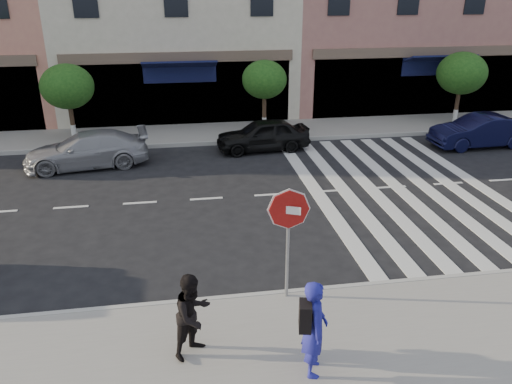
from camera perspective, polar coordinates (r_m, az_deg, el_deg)
name	(u,v)px	position (r m, az deg, el deg)	size (l,w,h in m)	color
ground	(218,266)	(11.84, -4.37, -8.41)	(120.00, 120.00, 0.00)	black
sidewalk_near	(238,379)	(8.80, -2.07, -20.56)	(60.00, 4.50, 0.15)	gray
sidewalk_far	(195,134)	(21.98, -6.94, 6.60)	(60.00, 3.00, 0.15)	gray
street_tree_wb	(67,87)	(21.69, -20.77, 11.18)	(2.10, 2.10, 3.06)	#473323
street_tree_c	(264,80)	(21.58, 0.96, 12.69)	(1.90, 1.90, 3.04)	#473323
street_tree_ea	(462,73)	(24.77, 22.46, 12.41)	(2.20, 2.20, 3.19)	#473323
stop_sign	(289,220)	(9.65, 3.75, -3.18)	(0.78, 0.38, 2.40)	gray
photographer	(315,328)	(8.34, 6.72, -15.20)	(0.62, 0.41, 1.71)	navy
walker	(193,315)	(8.76, -7.22, -13.78)	(0.75, 0.59, 1.55)	black
car_far_left	(87,150)	(18.88, -18.78, 4.59)	(1.75, 4.30, 1.25)	#98989D
car_far_mid	(263,135)	(19.73, 0.79, 6.56)	(1.47, 3.65, 1.24)	black
car_far_right	(480,131)	(22.06, 24.20, 6.36)	(1.36, 3.91, 1.29)	black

